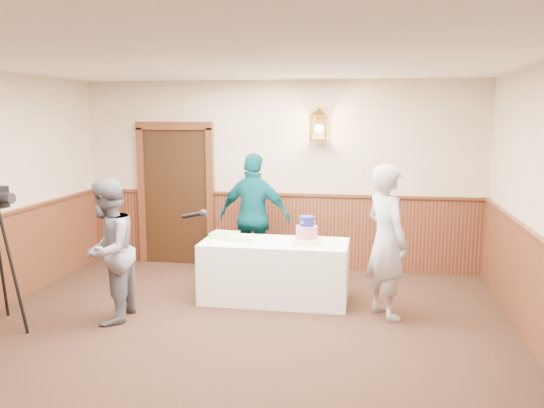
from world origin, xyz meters
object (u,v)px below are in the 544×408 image
(sheet_cake_green, at_px, (225,235))
(interviewer, at_px, (108,251))
(sheet_cake_yellow, at_px, (241,238))
(display_table, at_px, (275,271))
(tiered_cake, at_px, (307,233))
(baker, at_px, (386,241))
(assistant_p, at_px, (255,217))

(sheet_cake_green, xyz_separation_m, interviewer, (-1.04, -1.12, 0.02))
(sheet_cake_yellow, bearing_deg, display_table, 3.11)
(tiered_cake, height_order, interviewer, interviewer)
(tiered_cake, distance_m, baker, 0.99)
(sheet_cake_green, height_order, interviewer, interviewer)
(sheet_cake_yellow, xyz_separation_m, interviewer, (-1.28, -1.02, 0.02))
(tiered_cake, height_order, baker, baker)
(tiered_cake, bearing_deg, assistant_p, 132.28)
(interviewer, xyz_separation_m, baker, (3.04, 0.69, 0.08))
(sheet_cake_green, height_order, baker, baker)
(baker, xyz_separation_m, assistant_p, (-1.78, 1.22, 0.01))
(display_table, bearing_deg, interviewer, -148.56)
(tiered_cake, xyz_separation_m, sheet_cake_green, (-1.06, 0.12, -0.09))
(interviewer, bearing_deg, baker, 99.13)
(tiered_cake, xyz_separation_m, interviewer, (-2.10, -1.00, -0.08))
(interviewer, distance_m, baker, 3.12)
(sheet_cake_yellow, height_order, interviewer, interviewer)
(display_table, xyz_separation_m, tiered_cake, (0.40, -0.04, 0.51))
(sheet_cake_yellow, bearing_deg, interviewer, -141.54)
(display_table, distance_m, sheet_cake_green, 0.78)
(sheet_cake_green, height_order, assistant_p, assistant_p)
(display_table, relative_size, assistant_p, 1.01)
(sheet_cake_yellow, bearing_deg, sheet_cake_green, 156.50)
(display_table, xyz_separation_m, interviewer, (-1.70, -1.04, 0.43))
(tiered_cake, xyz_separation_m, baker, (0.94, -0.31, -0.00))
(sheet_cake_green, bearing_deg, interviewer, -132.84)
(display_table, distance_m, assistant_p, 1.11)
(tiered_cake, distance_m, sheet_cake_yellow, 0.83)
(display_table, relative_size, sheet_cake_green, 5.53)
(interviewer, height_order, assistant_p, assistant_p)
(display_table, height_order, tiered_cake, tiered_cake)
(interviewer, bearing_deg, sheet_cake_yellow, 124.76)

